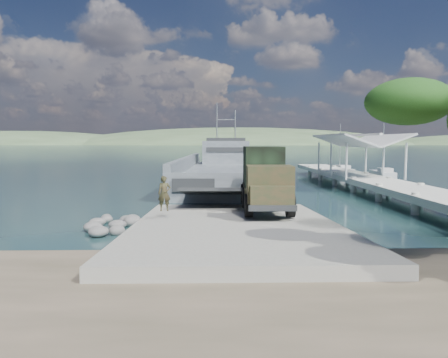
% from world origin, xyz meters
% --- Properties ---
extents(ground, '(1400.00, 1400.00, 0.00)m').
position_xyz_m(ground, '(0.00, 0.00, 0.00)').
color(ground, '#1A3E3F').
rests_on(ground, ground).
extents(boat_ramp, '(10.00, 18.00, 0.50)m').
position_xyz_m(boat_ramp, '(0.00, -1.00, 0.25)').
color(boat_ramp, gray).
rests_on(boat_ramp, ground).
extents(shoreline_rocks, '(3.20, 5.60, 0.90)m').
position_xyz_m(shoreline_rocks, '(-6.20, 0.50, 0.00)').
color(shoreline_rocks, '#50504E').
rests_on(shoreline_rocks, ground).
extents(distant_headlands, '(1000.00, 240.00, 48.00)m').
position_xyz_m(distant_headlands, '(50.00, 560.00, 0.00)').
color(distant_headlands, '#3E5434').
rests_on(distant_headlands, ground).
extents(pier, '(6.40, 44.00, 6.10)m').
position_xyz_m(pier, '(13.00, 18.77, 1.60)').
color(pier, '#B9B8AD').
rests_on(pier, ground).
extents(landing_craft, '(9.87, 34.78, 10.25)m').
position_xyz_m(landing_craft, '(0.10, 23.69, 0.84)').
color(landing_craft, '#4C545A').
rests_on(landing_craft, ground).
extents(military_truck, '(2.82, 8.11, 3.73)m').
position_xyz_m(military_truck, '(1.96, 3.36, 2.35)').
color(military_truck, black).
rests_on(military_truck, boat_ramp).
extents(soldier, '(0.75, 0.57, 1.85)m').
position_xyz_m(soldier, '(-3.68, 0.32, 1.42)').
color(soldier, '#25321C').
rests_on(soldier, boat_ramp).
extents(sailboat_near, '(2.01, 5.86, 7.03)m').
position_xyz_m(sailboat_near, '(20.46, 32.47, 0.37)').
color(sailboat_near, '#BABABA').
rests_on(sailboat_near, ground).
extents(sailboat_far, '(2.72, 6.14, 7.23)m').
position_xyz_m(sailboat_far, '(16.72, 38.58, 0.39)').
color(sailboat_far, '#BABABA').
rests_on(sailboat_far, ground).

